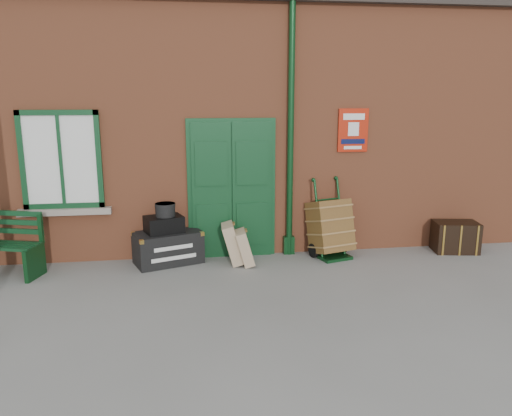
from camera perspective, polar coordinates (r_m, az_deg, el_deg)
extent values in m
plane|color=gray|center=(7.02, 0.93, -9.06)|extent=(80.00, 80.00, 0.00)
cube|color=#B15C39|center=(10.01, -2.24, 9.29)|extent=(10.00, 4.00, 4.00)
cube|color=#38302B|center=(10.10, -2.36, 21.55)|extent=(10.30, 4.30, 0.30)
cube|color=#103B1D|center=(8.07, -2.79, 1.98)|extent=(1.42, 0.12, 2.32)
cube|color=white|center=(8.16, -21.40, 5.13)|extent=(1.20, 0.08, 1.50)
cylinder|color=#0D3616|center=(8.06, 3.98, 8.40)|extent=(0.10, 0.10, 4.00)
cube|color=#B7210D|center=(8.38, 11.03, 8.72)|extent=(0.50, 0.03, 0.70)
cube|color=#0D3616|center=(7.97, -23.97, -5.70)|extent=(0.20, 0.47, 0.47)
cube|color=black|center=(8.04, -10.01, -4.46)|extent=(1.15, 0.87, 0.51)
cube|color=black|center=(7.94, -10.48, -1.83)|extent=(0.67, 0.57, 0.26)
cylinder|color=black|center=(7.89, -10.33, -0.20)|extent=(0.39, 0.39, 0.20)
cube|color=tan|center=(7.89, -2.70, -4.05)|extent=(0.36, 0.47, 0.66)
cube|color=tan|center=(7.83, -1.31, -4.53)|extent=(0.32, 0.42, 0.57)
cube|color=#0D3616|center=(8.29, 8.95, -5.57)|extent=(0.57, 0.48, 0.05)
cylinder|color=#0D3616|center=(8.15, 7.14, -1.32)|extent=(0.14, 0.35, 1.25)
cylinder|color=#0D3616|center=(8.38, 9.67, -1.00)|extent=(0.14, 0.35, 1.25)
cylinder|color=black|center=(8.27, 6.56, -4.85)|extent=(0.11, 0.24, 0.24)
cylinder|color=black|center=(8.57, 9.85, -4.32)|extent=(0.11, 0.24, 0.24)
cube|color=brown|center=(8.28, 8.47, -2.05)|extent=(0.77, 0.81, 0.93)
cube|color=black|center=(9.14, 21.82, -3.07)|extent=(0.78, 0.58, 0.52)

